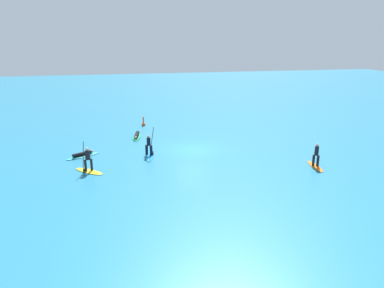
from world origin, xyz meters
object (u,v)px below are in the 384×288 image
(surfer_on_yellow_board, at_px, (88,164))
(surfer_on_blue_board, at_px, (149,150))
(surfer_on_orange_board, at_px, (316,160))
(marker_buoy, at_px, (143,124))
(surfer_on_teal_board, at_px, (83,155))
(surfer_on_green_board, at_px, (137,136))

(surfer_on_yellow_board, bearing_deg, surfer_on_blue_board, -106.96)
(surfer_on_blue_board, xyz_separation_m, surfer_on_orange_board, (11.69, -4.90, 0.10))
(marker_buoy, bearing_deg, surfer_on_teal_board, -120.68)
(surfer_on_orange_board, height_order, marker_buoy, surfer_on_orange_board)
(surfer_on_yellow_board, height_order, marker_buoy, surfer_on_yellow_board)
(surfer_on_yellow_board, xyz_separation_m, marker_buoy, (4.73, 12.65, -0.37))
(surfer_on_yellow_board, distance_m, surfer_on_orange_board, 16.30)
(surfer_on_green_board, distance_m, marker_buoy, 4.63)
(surfer_on_green_board, bearing_deg, surfer_on_teal_board, -34.08)
(surfer_on_blue_board, bearing_deg, surfer_on_teal_board, 86.93)
(surfer_on_blue_board, bearing_deg, marker_buoy, 4.07)
(surfer_on_teal_board, height_order, surfer_on_orange_board, surfer_on_orange_board)
(surfer_on_yellow_board, relative_size, surfer_on_orange_board, 0.93)
(surfer_on_teal_board, relative_size, marker_buoy, 2.55)
(surfer_on_orange_board, bearing_deg, surfer_on_yellow_board, -91.99)
(surfer_on_green_board, xyz_separation_m, surfer_on_blue_board, (0.69, -5.40, 0.26))
(surfer_on_blue_board, relative_size, surfer_on_teal_board, 1.22)
(surfer_on_green_board, height_order, marker_buoy, marker_buoy)
(surfer_on_green_board, relative_size, marker_buoy, 2.49)
(surfer_on_green_board, height_order, surfer_on_teal_board, surfer_on_green_board)
(surfer_on_blue_board, relative_size, marker_buoy, 3.12)
(surfer_on_green_board, height_order, surfer_on_orange_board, surfer_on_orange_board)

